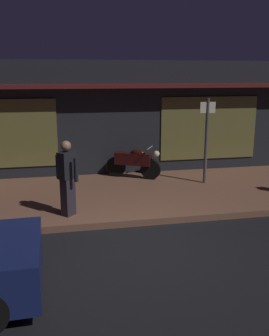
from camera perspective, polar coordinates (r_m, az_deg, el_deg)
name	(u,v)px	position (r m, az deg, el deg)	size (l,w,h in m)	color
ground_plane	(147,247)	(7.33, 1.92, -11.81)	(60.00, 60.00, 0.00)	black
sidewalk_slab	(121,195)	(10.04, -1.99, -4.11)	(18.00, 4.00, 0.15)	brown
storefront_building	(105,116)	(12.97, -4.51, 7.80)	(18.00, 3.30, 3.60)	black
motorcycle	(134,162)	(11.29, -0.06, 0.96)	(1.55, 0.96, 0.97)	black
person_bystander	(67,177)	(8.31, -10.12, -1.32)	(0.50, 0.49, 1.67)	#28232D
sign_post	(206,136)	(10.79, 10.80, 4.78)	(0.44, 0.09, 2.40)	#47474C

